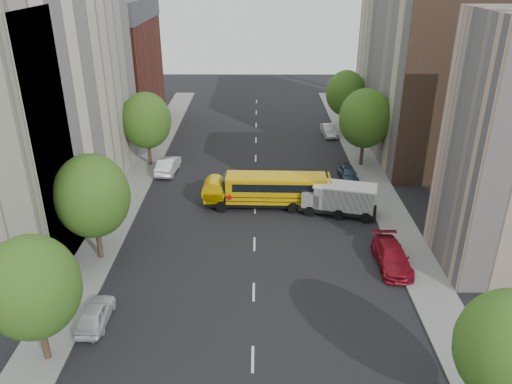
{
  "coord_description": "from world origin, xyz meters",
  "views": [
    {
      "loc": [
        0.27,
        -34.49,
        19.46
      ],
      "look_at": [
        0.1,
        2.0,
        2.49
      ],
      "focal_mm": 35.0,
      "sensor_mm": 36.0,
      "label": 1
    }
  ],
  "objects_px": {
    "parked_car_0": "(95,314)",
    "street_tree_5": "(346,93)",
    "street_tree_2": "(146,121)",
    "street_tree_3": "(509,348)",
    "parked_car_5": "(329,130)",
    "school_bus": "(266,189)",
    "parked_car_1": "(168,165)",
    "street_tree_1": "(92,196)",
    "street_tree_4": "(365,118)",
    "street_tree_0": "(32,287)",
    "parked_car_3": "(392,257)",
    "parked_car_4": "(348,173)",
    "safari_truck": "(339,199)"
  },
  "relations": [
    {
      "from": "parked_car_3",
      "to": "street_tree_1",
      "type": "bearing_deg",
      "value": 176.79
    },
    {
      "from": "street_tree_4",
      "to": "street_tree_5",
      "type": "bearing_deg",
      "value": 90.0
    },
    {
      "from": "street_tree_4",
      "to": "parked_car_3",
      "type": "xyz_separation_m",
      "value": [
        -1.4,
        -18.91,
        -4.32
      ]
    },
    {
      "from": "street_tree_0",
      "to": "street_tree_2",
      "type": "height_order",
      "value": "street_tree_2"
    },
    {
      "from": "safari_truck",
      "to": "parked_car_3",
      "type": "xyz_separation_m",
      "value": [
        2.57,
        -7.89,
        -0.69
      ]
    },
    {
      "from": "parked_car_5",
      "to": "school_bus",
      "type": "bearing_deg",
      "value": -116.8
    },
    {
      "from": "street_tree_0",
      "to": "street_tree_2",
      "type": "xyz_separation_m",
      "value": [
        0.0,
        28.0,
        0.19
      ]
    },
    {
      "from": "street_tree_1",
      "to": "school_bus",
      "type": "relative_size",
      "value": 0.74
    },
    {
      "from": "street_tree_5",
      "to": "street_tree_0",
      "type": "bearing_deg",
      "value": -118.81
    },
    {
      "from": "street_tree_0",
      "to": "street_tree_1",
      "type": "bearing_deg",
      "value": 90.0
    },
    {
      "from": "street_tree_0",
      "to": "street_tree_4",
      "type": "relative_size",
      "value": 0.91
    },
    {
      "from": "street_tree_1",
      "to": "safari_truck",
      "type": "bearing_deg",
      "value": 21.18
    },
    {
      "from": "street_tree_5",
      "to": "parked_car_0",
      "type": "relative_size",
      "value": 1.95
    },
    {
      "from": "safari_truck",
      "to": "parked_car_1",
      "type": "height_order",
      "value": "safari_truck"
    },
    {
      "from": "street_tree_2",
      "to": "street_tree_3",
      "type": "bearing_deg",
      "value": -55.49
    },
    {
      "from": "street_tree_3",
      "to": "street_tree_5",
      "type": "distance_m",
      "value": 44.0
    },
    {
      "from": "school_bus",
      "to": "parked_car_1",
      "type": "distance_m",
      "value": 12.44
    },
    {
      "from": "school_bus",
      "to": "street_tree_4",
      "type": "bearing_deg",
      "value": 45.27
    },
    {
      "from": "parked_car_1",
      "to": "parked_car_4",
      "type": "bearing_deg",
      "value": 179.32
    },
    {
      "from": "school_bus",
      "to": "parked_car_3",
      "type": "distance_m",
      "value": 12.74
    },
    {
      "from": "safari_truck",
      "to": "parked_car_4",
      "type": "bearing_deg",
      "value": 89.07
    },
    {
      "from": "parked_car_3",
      "to": "parked_car_5",
      "type": "xyz_separation_m",
      "value": [
        -0.75,
        28.69,
        -0.08
      ]
    },
    {
      "from": "street_tree_3",
      "to": "parked_car_4",
      "type": "bearing_deg",
      "value": 93.95
    },
    {
      "from": "street_tree_5",
      "to": "parked_car_1",
      "type": "xyz_separation_m",
      "value": [
        -19.8,
        -13.94,
        -3.93
      ]
    },
    {
      "from": "street_tree_0",
      "to": "parked_car_1",
      "type": "distance_m",
      "value": 26.43
    },
    {
      "from": "school_bus",
      "to": "parked_car_1",
      "type": "bearing_deg",
      "value": 143.7
    },
    {
      "from": "street_tree_2",
      "to": "street_tree_3",
      "type": "distance_m",
      "value": 38.83
    },
    {
      "from": "street_tree_4",
      "to": "parked_car_3",
      "type": "height_order",
      "value": "street_tree_4"
    },
    {
      "from": "street_tree_1",
      "to": "school_bus",
      "type": "xyz_separation_m",
      "value": [
        11.99,
        8.44,
        -3.29
      ]
    },
    {
      "from": "parked_car_0",
      "to": "parked_car_5",
      "type": "height_order",
      "value": "parked_car_5"
    },
    {
      "from": "street_tree_0",
      "to": "street_tree_2",
      "type": "relative_size",
      "value": 0.96
    },
    {
      "from": "street_tree_1",
      "to": "street_tree_4",
      "type": "bearing_deg",
      "value": 39.29
    },
    {
      "from": "street_tree_1",
      "to": "street_tree_2",
      "type": "height_order",
      "value": "street_tree_1"
    },
    {
      "from": "street_tree_3",
      "to": "street_tree_5",
      "type": "bearing_deg",
      "value": 90.0
    },
    {
      "from": "parked_car_0",
      "to": "street_tree_5",
      "type": "bearing_deg",
      "value": -117.87
    },
    {
      "from": "school_bus",
      "to": "parked_car_0",
      "type": "bearing_deg",
      "value": -121.89
    },
    {
      "from": "street_tree_1",
      "to": "parked_car_5",
      "type": "height_order",
      "value": "street_tree_1"
    },
    {
      "from": "parked_car_0",
      "to": "street_tree_2",
      "type": "bearing_deg",
      "value": -85.25
    },
    {
      "from": "street_tree_2",
      "to": "parked_car_0",
      "type": "height_order",
      "value": "street_tree_2"
    },
    {
      "from": "street_tree_0",
      "to": "parked_car_0",
      "type": "height_order",
      "value": "street_tree_0"
    },
    {
      "from": "street_tree_1",
      "to": "parked_car_1",
      "type": "distance_m",
      "value": 16.74
    },
    {
      "from": "street_tree_0",
      "to": "street_tree_5",
      "type": "distance_m",
      "value": 45.65
    },
    {
      "from": "parked_car_1",
      "to": "parked_car_4",
      "type": "distance_m",
      "value": 17.92
    },
    {
      "from": "street_tree_4",
      "to": "street_tree_5",
      "type": "xyz_separation_m",
      "value": [
        -0.0,
        12.0,
        -0.37
      ]
    },
    {
      "from": "street_tree_0",
      "to": "safari_truck",
      "type": "xyz_separation_m",
      "value": [
        18.03,
        16.98,
        -3.2
      ]
    },
    {
      "from": "safari_truck",
      "to": "parked_car_5",
      "type": "distance_m",
      "value": 20.89
    },
    {
      "from": "street_tree_2",
      "to": "street_tree_3",
      "type": "relative_size",
      "value": 1.08
    },
    {
      "from": "street_tree_0",
      "to": "street_tree_1",
      "type": "distance_m",
      "value": 10.0
    },
    {
      "from": "street_tree_1",
      "to": "parked_car_0",
      "type": "bearing_deg",
      "value": -76.18
    },
    {
      "from": "street_tree_2",
      "to": "parked_car_5",
      "type": "distance_m",
      "value": 22.52
    }
  ]
}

